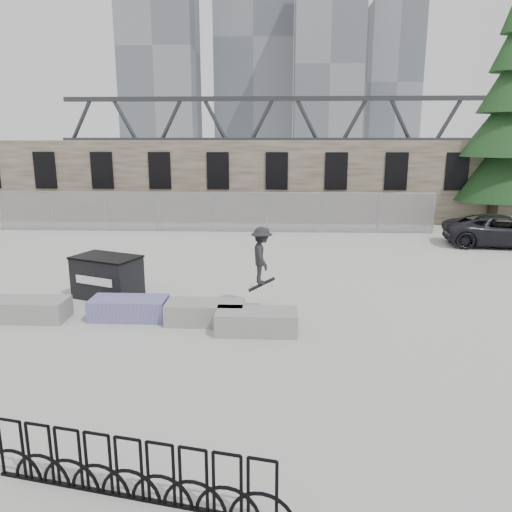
{
  "coord_description": "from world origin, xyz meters",
  "views": [
    {
      "loc": [
        3.3,
        -12.36,
        4.7
      ],
      "look_at": [
        2.67,
        1.83,
        1.3
      ],
      "focal_mm": 35.0,
      "sensor_mm": 36.0,
      "label": 1
    }
  ],
  "objects_px": {
    "planter_far_left": "(29,309)",
    "bike_rack": "(129,470)",
    "spruce_tree": "(501,134)",
    "planter_center_left": "(129,307)",
    "planter_offset": "(257,321)",
    "suv": "(503,231)",
    "planter_center_right": "(205,311)",
    "skateboarder": "(262,256)",
    "dumpster": "(107,277)"
  },
  "relations": [
    {
      "from": "dumpster",
      "to": "spruce_tree",
      "type": "distance_m",
      "value": 21.57
    },
    {
      "from": "planter_far_left",
      "to": "planter_center_left",
      "type": "height_order",
      "value": "same"
    },
    {
      "from": "dumpster",
      "to": "spruce_tree",
      "type": "bearing_deg",
      "value": 60.11
    },
    {
      "from": "planter_far_left",
      "to": "bike_rack",
      "type": "xyz_separation_m",
      "value": [
        4.61,
        -6.51,
        0.14
      ]
    },
    {
      "from": "planter_center_right",
      "to": "bike_rack",
      "type": "relative_size",
      "value": 0.45
    },
    {
      "from": "planter_center_left",
      "to": "planter_offset",
      "type": "bearing_deg",
      "value": -13.6
    },
    {
      "from": "planter_center_right",
      "to": "planter_offset",
      "type": "bearing_deg",
      "value": -24.12
    },
    {
      "from": "spruce_tree",
      "to": "skateboarder",
      "type": "xyz_separation_m",
      "value": [
        -11.97,
        -14.01,
        -3.29
      ]
    },
    {
      "from": "planter_far_left",
      "to": "dumpster",
      "type": "relative_size",
      "value": 0.9
    },
    {
      "from": "spruce_tree",
      "to": "skateboarder",
      "type": "bearing_deg",
      "value": -130.51
    },
    {
      "from": "planter_far_left",
      "to": "planter_center_right",
      "type": "xyz_separation_m",
      "value": [
        4.67,
        -0.01,
        0.0
      ]
    },
    {
      "from": "dumpster",
      "to": "planter_far_left",
      "type": "bearing_deg",
      "value": -104.87
    },
    {
      "from": "dumpster",
      "to": "spruce_tree",
      "type": "xyz_separation_m",
      "value": [
        16.62,
        13.1,
        4.2
      ]
    },
    {
      "from": "planter_offset",
      "to": "skateboarder",
      "type": "relative_size",
      "value": 1.11
    },
    {
      "from": "planter_far_left",
      "to": "skateboarder",
      "type": "xyz_separation_m",
      "value": [
        6.1,
        1.04,
        1.25
      ]
    },
    {
      "from": "planter_offset",
      "to": "skateboarder",
      "type": "bearing_deg",
      "value": 87.74
    },
    {
      "from": "planter_center_right",
      "to": "spruce_tree",
      "type": "bearing_deg",
      "value": 48.34
    },
    {
      "from": "skateboarder",
      "to": "bike_rack",
      "type": "bearing_deg",
      "value": 157.93
    },
    {
      "from": "bike_rack",
      "to": "spruce_tree",
      "type": "distance_m",
      "value": 25.8
    },
    {
      "from": "spruce_tree",
      "to": "bike_rack",
      "type": "bearing_deg",
      "value": -121.97
    },
    {
      "from": "planter_center_left",
      "to": "planter_center_right",
      "type": "relative_size",
      "value": 1.0
    },
    {
      "from": "planter_far_left",
      "to": "skateboarder",
      "type": "bearing_deg",
      "value": 9.67
    },
    {
      "from": "planter_far_left",
      "to": "planter_offset",
      "type": "relative_size",
      "value": 1.0
    },
    {
      "from": "dumpster",
      "to": "bike_rack",
      "type": "bearing_deg",
      "value": -47.7
    },
    {
      "from": "suv",
      "to": "planter_far_left",
      "type": "bearing_deg",
      "value": 128.84
    },
    {
      "from": "planter_far_left",
      "to": "planter_offset",
      "type": "bearing_deg",
      "value": -5.91
    },
    {
      "from": "bike_rack",
      "to": "skateboarder",
      "type": "xyz_separation_m",
      "value": [
        1.49,
        7.55,
        1.11
      ]
    },
    {
      "from": "planter_far_left",
      "to": "planter_center_left",
      "type": "xyz_separation_m",
      "value": [
        2.61,
        0.2,
        0.0
      ]
    },
    {
      "from": "dumpster",
      "to": "skateboarder",
      "type": "xyz_separation_m",
      "value": [
        4.64,
        -0.91,
        0.91
      ]
    },
    {
      "from": "planter_far_left",
      "to": "dumpster",
      "type": "xyz_separation_m",
      "value": [
        1.45,
        1.95,
        0.34
      ]
    },
    {
      "from": "planter_center_left",
      "to": "suv",
      "type": "bearing_deg",
      "value": 34.98
    },
    {
      "from": "planter_center_left",
      "to": "skateboarder",
      "type": "height_order",
      "value": "skateboarder"
    },
    {
      "from": "planter_center_left",
      "to": "bike_rack",
      "type": "xyz_separation_m",
      "value": [
        2.0,
        -6.72,
        0.14
      ]
    },
    {
      "from": "dumpster",
      "to": "skateboarder",
      "type": "bearing_deg",
      "value": 10.74
    },
    {
      "from": "bike_rack",
      "to": "skateboarder",
      "type": "bearing_deg",
      "value": 78.86
    },
    {
      "from": "planter_center_left",
      "to": "planter_center_right",
      "type": "xyz_separation_m",
      "value": [
        2.06,
        -0.22,
        0.0
      ]
    },
    {
      "from": "suv",
      "to": "skateboarder",
      "type": "relative_size",
      "value": 2.75
    },
    {
      "from": "planter_center_left",
      "to": "spruce_tree",
      "type": "bearing_deg",
      "value": 43.84
    },
    {
      "from": "planter_far_left",
      "to": "planter_center_left",
      "type": "relative_size",
      "value": 1.0
    },
    {
      "from": "planter_offset",
      "to": "suv",
      "type": "xyz_separation_m",
      "value": [
        10.37,
        10.48,
        0.39
      ]
    },
    {
      "from": "planter_far_left",
      "to": "skateboarder",
      "type": "distance_m",
      "value": 6.31
    },
    {
      "from": "planter_center_left",
      "to": "spruce_tree",
      "type": "height_order",
      "value": "spruce_tree"
    },
    {
      "from": "planter_far_left",
      "to": "planter_offset",
      "type": "distance_m",
      "value": 6.06
    },
    {
      "from": "spruce_tree",
      "to": "suv",
      "type": "bearing_deg",
      "value": -107.81
    },
    {
      "from": "planter_far_left",
      "to": "dumpster",
      "type": "distance_m",
      "value": 2.46
    },
    {
      "from": "planter_center_left",
      "to": "planter_center_right",
      "type": "height_order",
      "value": "same"
    },
    {
      "from": "skateboarder",
      "to": "suv",
      "type": "bearing_deg",
      "value": -60.38
    },
    {
      "from": "planter_center_left",
      "to": "planter_offset",
      "type": "height_order",
      "value": "same"
    },
    {
      "from": "dumpster",
      "to": "skateboarder",
      "type": "height_order",
      "value": "skateboarder"
    },
    {
      "from": "dumpster",
      "to": "planter_offset",
      "type": "bearing_deg",
      "value": -7.51
    }
  ]
}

